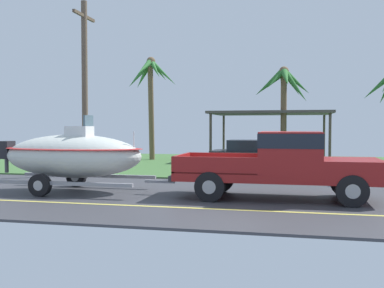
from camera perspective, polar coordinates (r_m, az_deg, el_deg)
ground at (r=20.97m, az=8.50°, el=-3.27°), size 36.00×22.00×0.11m
pickup_truck_towing at (r=12.60m, az=12.22°, el=-2.19°), size 5.68×2.10×1.85m
boat_on_trailer at (r=14.22m, az=-14.91°, el=-1.43°), size 5.69×2.42×2.33m
parked_sedan_near at (r=20.86m, az=8.72°, el=-1.42°), size 4.62×1.95×1.38m
carport_awning at (r=26.14m, az=9.97°, el=3.76°), size 6.66×5.11×2.83m
palm_tree_near_right at (r=26.43m, az=-5.40°, el=7.95°), size 2.95×3.24×6.03m
palm_tree_mid at (r=24.05m, az=11.43°, el=6.99°), size 3.04×3.43×5.12m
utility_pole at (r=18.87m, az=-13.44°, el=7.27°), size 0.24×1.80×7.04m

